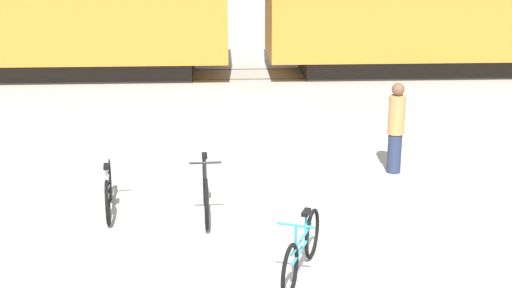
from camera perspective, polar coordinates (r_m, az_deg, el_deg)
ground_plane at (r=9.41m, az=2.35°, el=-9.09°), size 80.00×80.00×0.00m
rail_near at (r=19.98m, az=-0.57°, el=5.21°), size 38.10×0.07×0.01m
rail_far at (r=21.39m, az=-0.73°, el=6.01°), size 38.10×0.07×0.01m
bicycle_silver at (r=10.94m, az=-11.73°, el=-3.57°), size 0.46×1.62×0.82m
bicycle_black at (r=10.58m, az=-4.06°, el=-3.72°), size 0.46×1.71×0.93m
bicycle_teal at (r=8.83m, az=3.67°, el=-8.43°), size 0.67×1.65×0.82m
person_in_tan at (r=12.49m, az=11.13°, el=1.33°), size 0.28×0.28×1.59m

